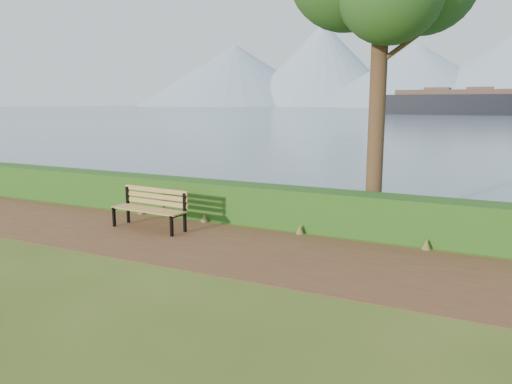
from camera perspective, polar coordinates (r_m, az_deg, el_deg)
The scene contains 6 objects.
ground at distance 10.99m, azimuth -6.82°, elevation -6.29°, with size 140.00×140.00×0.00m, color #3D5317.
path at distance 11.23m, azimuth -5.98°, elevation -5.89°, with size 40.00×3.40×0.01m, color brown.
hedge at distance 13.05m, azimuth -0.58°, elevation -1.33°, with size 32.00×0.85×1.00m, color #1D4A15.
water at distance 268.85m, azimuth 25.67°, elevation 8.51°, with size 700.00×510.00×0.00m, color #466171.
mountains at distance 415.82m, azimuth 25.14°, elevation 12.62°, with size 585.00×190.00×70.00m.
bench at distance 12.65m, azimuth -11.90°, elevation -1.55°, with size 2.05×0.73×1.01m.
Camera 1 is at (5.85, -8.77, 3.10)m, focal length 35.00 mm.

